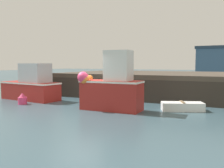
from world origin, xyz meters
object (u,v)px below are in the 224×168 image
at_px(fishing_boat_near_left, 32,86).
at_px(dockworker, 119,61).
at_px(mooring_buoy_foreground, 22,99).
at_px(fishing_boat_near_right, 111,87).
at_px(rowboat, 182,107).

relative_size(fishing_boat_near_left, dockworker, 2.39).
xyz_separation_m(fishing_boat_near_left, mooring_buoy_foreground, (0.71, -1.39, -0.55)).
distance_m(fishing_boat_near_left, fishing_boat_near_right, 5.57).
xyz_separation_m(fishing_boat_near_right, dockworker, (-3.00, 7.41, 1.26)).
distance_m(rowboat, mooring_buoy_foreground, 7.92).
bearing_deg(rowboat, fishing_boat_near_right, -157.39).
distance_m(dockworker, mooring_buoy_foreground, 8.45).
height_order(fishing_boat_near_left, rowboat, fishing_boat_near_left).
xyz_separation_m(fishing_boat_near_left, dockworker, (2.51, 6.62, 1.47)).
bearing_deg(fishing_boat_near_right, rowboat, 22.61).
relative_size(fishing_boat_near_left, mooring_buoy_foreground, 6.62).
relative_size(rowboat, dockworker, 1.21).
bearing_deg(mooring_buoy_foreground, rowboat, 13.16).
xyz_separation_m(fishing_boat_near_left, fishing_boat_near_right, (5.51, -0.79, 0.21)).
bearing_deg(mooring_buoy_foreground, fishing_boat_near_right, 7.04).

